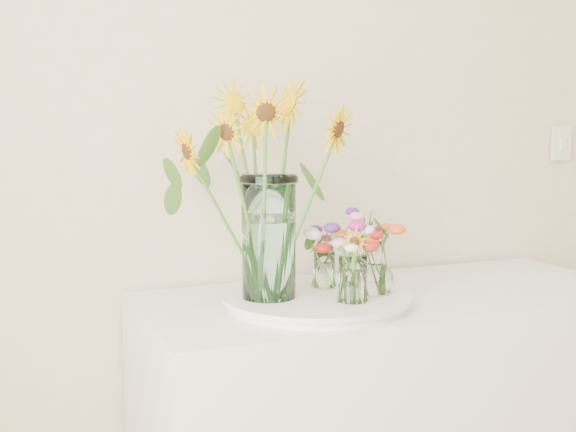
% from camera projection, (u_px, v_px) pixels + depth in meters
% --- Properties ---
extents(tray, '(0.46, 0.46, 0.02)m').
position_uv_depth(tray, '(316.00, 301.00, 1.85)').
color(tray, white).
rests_on(tray, counter).
extents(mason_jar, '(0.18, 0.18, 0.32)m').
position_uv_depth(mason_jar, '(269.00, 237.00, 1.80)').
color(mason_jar, '#BBF0E7').
rests_on(mason_jar, tray).
extents(sunflower_bouquet, '(0.90, 0.90, 0.58)m').
position_uv_depth(sunflower_bouquet, '(269.00, 184.00, 1.78)').
color(sunflower_bouquet, '#F6C205').
rests_on(sunflower_bouquet, tray).
extents(small_vase_a, '(0.07, 0.07, 0.12)m').
position_uv_depth(small_vase_a, '(353.00, 280.00, 1.76)').
color(small_vase_a, white).
rests_on(small_vase_a, tray).
extents(wildflower_posy_a, '(0.17, 0.17, 0.21)m').
position_uv_depth(wildflower_posy_a, '(353.00, 262.00, 1.76)').
color(wildflower_posy_a, '#FF5416').
rests_on(wildflower_posy_a, tray).
extents(small_vase_b, '(0.11, 0.11, 0.14)m').
position_uv_depth(small_vase_b, '(375.00, 268.00, 1.85)').
color(small_vase_b, white).
rests_on(small_vase_b, tray).
extents(wildflower_posy_b, '(0.20, 0.20, 0.23)m').
position_uv_depth(wildflower_posy_b, '(375.00, 251.00, 1.85)').
color(wildflower_posy_b, '#FF5416').
rests_on(wildflower_posy_b, tray).
extents(small_vase_c, '(0.07, 0.07, 0.10)m').
position_uv_depth(small_vase_c, '(324.00, 270.00, 1.93)').
color(small_vase_c, white).
rests_on(small_vase_c, tray).
extents(wildflower_posy_c, '(0.20, 0.20, 0.19)m').
position_uv_depth(wildflower_posy_c, '(324.00, 254.00, 1.93)').
color(wildflower_posy_c, '#FF5416').
rests_on(wildflower_posy_c, tray).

